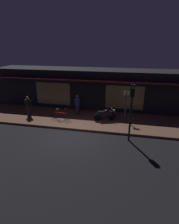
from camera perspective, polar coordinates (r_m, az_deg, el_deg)
ground_plane at (r=12.36m, az=-5.68°, el=-7.71°), size 60.00×60.00×0.00m
sidewalk_slab at (r=14.94m, az=-2.29°, el=-2.15°), size 18.00×4.00×0.15m
storefront_building at (r=17.55m, az=0.34°, el=7.27°), size 18.00×3.30×3.60m
motorcycle at (r=14.36m, az=4.89°, el=-0.70°), size 1.65×0.76×0.97m
bicycle_parked at (r=14.70m, az=-8.87°, el=-0.95°), size 1.65×0.42×0.91m
person_photographer at (r=15.86m, az=-18.36°, el=1.82°), size 0.61×0.39×1.67m
person_bystander at (r=15.48m, az=-3.77°, el=2.41°), size 0.38×0.61×1.67m
sign_post at (r=14.31m, az=11.07°, el=2.57°), size 0.44×0.09×2.40m
traffic_light_pole at (r=11.22m, az=12.83°, el=2.63°), size 0.24×0.33×3.60m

